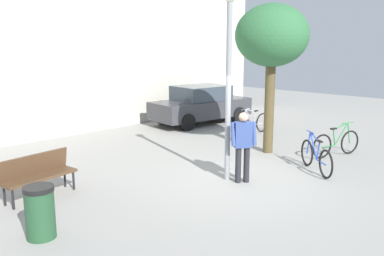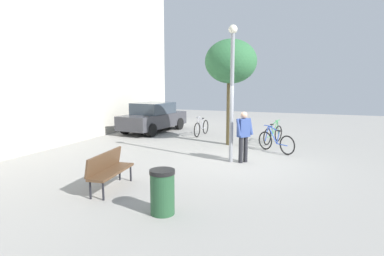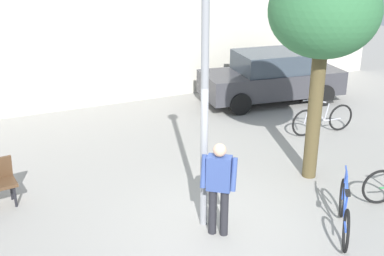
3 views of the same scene
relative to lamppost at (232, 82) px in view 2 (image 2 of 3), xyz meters
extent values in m
plane|color=gray|center=(0.15, -0.29, -2.61)|extent=(36.00, 36.00, 0.00)
cube|color=beige|center=(0.15, 8.18, 1.65)|extent=(19.77, 2.00, 8.52)
cylinder|color=gray|center=(0.00, 0.00, -0.54)|extent=(0.13, 0.13, 4.13)
sphere|color=#F2EACC|center=(0.00, 0.00, 1.64)|extent=(0.28, 0.28, 0.28)
cylinder|color=#232328|center=(0.17, -0.45, -2.18)|extent=(0.14, 0.14, 0.85)
cylinder|color=#232328|center=(0.01, -0.33, -2.18)|extent=(0.14, 0.14, 0.85)
cube|color=#334784|center=(0.09, -0.39, -1.46)|extent=(0.45, 0.42, 0.60)
sphere|color=tan|center=(0.09, -0.39, -1.05)|extent=(0.22, 0.22, 0.22)
cylinder|color=#334784|center=(0.25, -0.58, -1.43)|extent=(0.21, 0.24, 0.55)
cylinder|color=#334784|center=(-0.14, -0.28, -1.43)|extent=(0.21, 0.24, 0.55)
cube|color=#513823|center=(-3.69, 2.08, -2.16)|extent=(1.64, 0.62, 0.06)
cube|color=#513823|center=(-3.71, 2.26, -1.91)|extent=(1.60, 0.31, 0.44)
cylinder|color=black|center=(-2.95, 2.00, -2.40)|extent=(0.05, 0.05, 0.42)
cylinder|color=black|center=(-4.38, 1.83, -2.40)|extent=(0.05, 0.05, 0.42)
cylinder|color=black|center=(-2.99, 2.32, -2.40)|extent=(0.05, 0.05, 0.42)
cylinder|color=black|center=(-4.42, 2.15, -2.40)|extent=(0.05, 0.05, 0.42)
cylinder|color=brown|center=(2.85, 0.76, -1.25)|extent=(0.29, 0.29, 2.71)
ellipsoid|color=#30693C|center=(2.85, 0.76, 0.84)|extent=(2.11, 2.11, 1.79)
torus|color=black|center=(4.38, -1.09, -2.25)|extent=(0.69, 0.27, 0.71)
torus|color=black|center=(3.33, -0.75, -2.25)|extent=(0.69, 0.27, 0.71)
cylinder|color=#338447|center=(4.03, -0.98, -1.97)|extent=(0.49, 0.19, 0.64)
cylinder|color=#338447|center=(3.98, -0.96, -1.73)|extent=(0.56, 0.21, 0.18)
cylinder|color=#338447|center=(3.76, -0.89, -2.04)|extent=(0.14, 0.08, 0.48)
cylinder|color=#338447|center=(3.57, -0.83, -2.28)|extent=(0.49, 0.19, 0.04)
cylinder|color=#338447|center=(4.31, -1.07, -1.97)|extent=(0.17, 0.09, 0.63)
cube|color=black|center=(3.71, -0.87, -1.78)|extent=(0.21, 0.14, 0.04)
cylinder|color=#338447|center=(4.25, -1.05, -1.66)|extent=(0.43, 0.17, 0.03)
torus|color=black|center=(4.11, 2.66, -2.25)|extent=(0.71, 0.09, 0.71)
torus|color=black|center=(5.21, 2.59, -2.25)|extent=(0.71, 0.09, 0.71)
cylinder|color=#ADADB7|center=(4.47, 2.64, -1.97)|extent=(0.50, 0.07, 0.64)
cylinder|color=#ADADB7|center=(4.52, 2.63, -1.73)|extent=(0.58, 0.07, 0.18)
cylinder|color=#ADADB7|center=(4.76, 2.62, -2.04)|extent=(0.14, 0.04, 0.48)
cylinder|color=#ADADB7|center=(4.96, 2.61, -2.28)|extent=(0.50, 0.07, 0.04)
cylinder|color=#ADADB7|center=(4.17, 2.65, -1.97)|extent=(0.17, 0.05, 0.63)
cube|color=black|center=(4.81, 2.62, -1.78)|extent=(0.20, 0.09, 0.04)
cylinder|color=#ADADB7|center=(4.24, 2.65, -1.66)|extent=(0.44, 0.06, 0.03)
torus|color=black|center=(2.40, -0.79, -2.25)|extent=(0.47, 0.59, 0.71)
torus|color=black|center=(1.73, -1.66, -2.25)|extent=(0.47, 0.59, 0.71)
cylinder|color=blue|center=(2.18, -1.08, -1.97)|extent=(0.33, 0.42, 0.64)
cylinder|color=blue|center=(2.15, -1.12, -1.73)|extent=(0.38, 0.48, 0.18)
cylinder|color=blue|center=(2.01, -1.30, -2.04)|extent=(0.11, 0.13, 0.48)
cylinder|color=blue|center=(1.89, -1.46, -2.28)|extent=(0.33, 0.42, 0.04)
cylinder|color=blue|center=(2.36, -0.84, -1.97)|extent=(0.13, 0.15, 0.63)
cube|color=black|center=(1.98, -1.34, -1.78)|extent=(0.19, 0.21, 0.04)
cylinder|color=blue|center=(2.32, -0.89, -1.66)|extent=(0.29, 0.37, 0.03)
cube|color=#38383D|center=(4.88, 5.39, -1.99)|extent=(4.37, 2.19, 0.70)
cube|color=#333D47|center=(4.88, 5.39, -1.36)|extent=(2.27, 1.80, 0.60)
cylinder|color=black|center=(6.32, 6.03, -2.29)|extent=(0.66, 0.29, 0.64)
cylinder|color=black|center=(6.13, 4.44, -2.29)|extent=(0.66, 0.29, 0.64)
cylinder|color=black|center=(3.64, 6.35, -2.29)|extent=(0.66, 0.29, 0.64)
cylinder|color=black|center=(3.45, 4.76, -2.29)|extent=(0.66, 0.29, 0.64)
cylinder|color=#234C2D|center=(-4.57, 0.27, -2.20)|extent=(0.48, 0.48, 0.83)
cylinder|color=black|center=(-4.57, 0.27, -1.74)|extent=(0.51, 0.51, 0.08)
camera|label=1|loc=(-7.50, -6.11, 0.60)|focal=39.07mm
camera|label=2|loc=(-10.05, -2.42, 0.01)|focal=29.78mm
camera|label=3|loc=(-3.37, -6.88, 2.18)|focal=46.74mm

